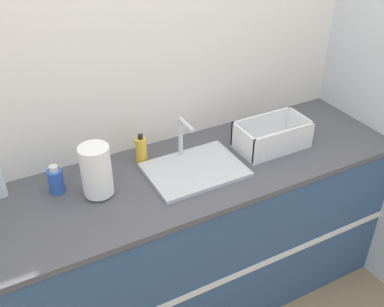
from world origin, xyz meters
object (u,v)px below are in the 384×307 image
object	(u,v)px
paper_towel_roll	(96,171)
dish_rack	(272,138)
bottle_blue	(56,180)
soap_dispenser	(141,149)
sink	(194,168)

from	to	relation	value
paper_towel_roll	dish_rack	xyz separation A→B (m)	(0.94, -0.04, -0.07)
paper_towel_roll	bottle_blue	distance (m)	0.21
dish_rack	bottle_blue	distance (m)	1.12
dish_rack	bottle_blue	xyz separation A→B (m)	(-1.11, 0.15, 0.01)
bottle_blue	soap_dispenser	xyz separation A→B (m)	(0.44, 0.05, 0.01)
paper_towel_roll	soap_dispenser	distance (m)	0.33
bottle_blue	soap_dispenser	world-z (taller)	soap_dispenser
soap_dispenser	dish_rack	bearing A→B (deg)	-16.81
sink	dish_rack	world-z (taller)	sink
sink	bottle_blue	distance (m)	0.66
sink	soap_dispenser	distance (m)	0.29
sink	soap_dispenser	bearing A→B (deg)	133.46
sink	paper_towel_roll	bearing A→B (deg)	174.82
paper_towel_roll	dish_rack	distance (m)	0.95
bottle_blue	sink	bearing A→B (deg)	-13.40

